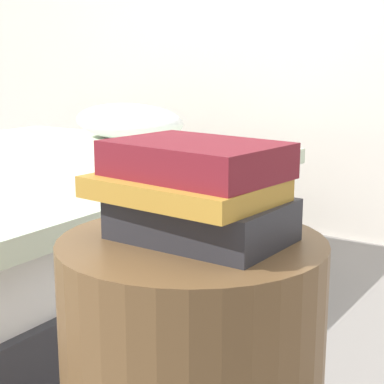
# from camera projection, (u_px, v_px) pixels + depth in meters

# --- Properties ---
(book_charcoal) EXTENTS (0.25, 0.17, 0.06)m
(book_charcoal) POSITION_uv_depth(u_px,v_px,m) (201.00, 219.00, 0.92)
(book_charcoal) COLOR #28282D
(book_charcoal) RESTS_ON side_table
(book_ochre) EXTENTS (0.27, 0.19, 0.03)m
(book_ochre) POSITION_uv_depth(u_px,v_px,m) (184.00, 188.00, 0.91)
(book_ochre) COLOR #B7842D
(book_ochre) RESTS_ON book_charcoal
(book_maroon) EXTENTS (0.26, 0.19, 0.05)m
(book_maroon) POSITION_uv_depth(u_px,v_px,m) (198.00, 159.00, 0.91)
(book_maroon) COLOR maroon
(book_maroon) RESTS_ON book_ochre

